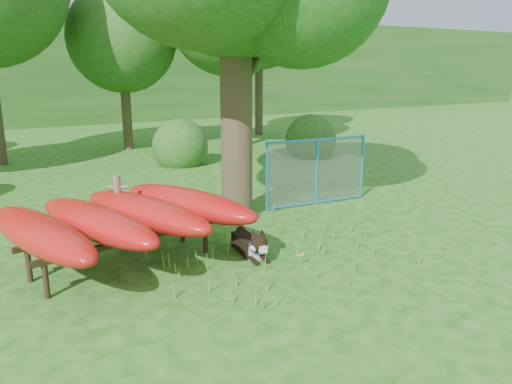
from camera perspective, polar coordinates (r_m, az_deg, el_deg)
ground at (r=7.86m, az=3.27°, el=-9.12°), size 80.00×80.00×0.00m
wooden_post at (r=8.86m, az=-15.39°, el=-2.11°), size 0.35×0.21×1.32m
kayak_rack at (r=8.09m, az=-15.13°, el=-2.78°), size 4.03×3.59×1.07m
husky_dog at (r=8.43m, az=-0.56°, el=-6.03°), size 0.43×1.24×0.56m
fence_section at (r=11.48m, az=6.95°, el=2.33°), size 2.63×0.28×2.56m
wildflower_clump at (r=8.07m, az=5.15°, el=-7.24°), size 0.10×0.09×0.21m
bg_tree_c at (r=19.79m, az=-15.07°, el=16.61°), size 4.00×4.00×6.12m
bg_tree_d at (r=19.34m, az=-2.84°, el=20.03°), size 4.80×4.80×7.50m
bg_tree_e at (r=23.43m, az=0.35°, el=19.38°), size 4.60×4.60×7.55m
shrub_right at (r=17.79m, az=6.22°, el=4.03°), size 1.80×1.80×1.80m
shrub_mid at (r=16.45m, az=-8.59°, el=3.12°), size 1.80×1.80×1.80m
wooded_hillside at (r=34.21m, az=-24.64°, el=12.75°), size 80.00×12.00×6.00m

